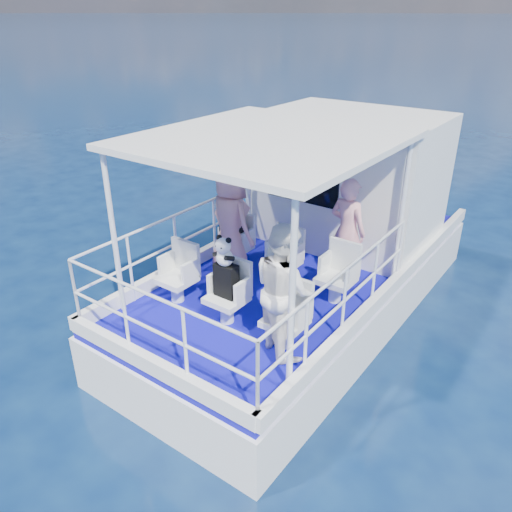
{
  "coord_description": "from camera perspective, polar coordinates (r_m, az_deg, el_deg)",
  "views": [
    {
      "loc": [
        3.57,
        -5.35,
        4.59
      ],
      "look_at": [
        -0.04,
        -0.4,
        1.57
      ],
      "focal_mm": 35.0,
      "sensor_mm": 36.0,
      "label": 1
    }
  ],
  "objects": [
    {
      "name": "ground",
      "position": [
        7.9,
        1.96,
        -9.29
      ],
      "size": [
        2000.0,
        2000.0,
        0.0
      ],
      "primitive_type": "plane",
      "color": "#081B3F",
      "rests_on": "ground"
    },
    {
      "name": "hull",
      "position": [
        8.61,
        5.73,
        -6.12
      ],
      "size": [
        3.0,
        7.0,
        1.6
      ],
      "primitive_type": "cube",
      "color": "white",
      "rests_on": "ground"
    },
    {
      "name": "deck",
      "position": [
        8.19,
        6.0,
        -1.09
      ],
      "size": [
        2.9,
        6.9,
        0.1
      ],
      "primitive_type": "cube",
      "color": "#0F0BA1",
      "rests_on": "hull"
    },
    {
      "name": "cabin",
      "position": [
        8.83,
        10.7,
        8.73
      ],
      "size": [
        2.85,
        2.0,
        2.2
      ],
      "primitive_type": "cube",
      "color": "white",
      "rests_on": "deck"
    },
    {
      "name": "canopy",
      "position": [
        6.43,
        1.36,
        13.2
      ],
      "size": [
        3.0,
        3.2,
        0.08
      ],
      "primitive_type": "cube",
      "color": "white",
      "rests_on": "cabin"
    },
    {
      "name": "canopy_posts",
      "position": [
        6.74,
        1.02,
        3.64
      ],
      "size": [
        2.77,
        2.97,
        2.2
      ],
      "color": "white",
      "rests_on": "deck"
    },
    {
      "name": "railings",
      "position": [
        6.76,
        -0.61,
        -1.92
      ],
      "size": [
        2.84,
        3.59,
        1.0
      ],
      "primitive_type": null,
      "color": "white",
      "rests_on": "deck"
    },
    {
      "name": "seat_port_fwd",
      "position": [
        7.94,
        -2.48,
        0.05
      ],
      "size": [
        0.48,
        0.46,
        0.38
      ],
      "primitive_type": "cube",
      "color": "white",
      "rests_on": "deck"
    },
    {
      "name": "seat_center_fwd",
      "position": [
        7.47,
        2.95,
        -1.74
      ],
      "size": [
        0.48,
        0.46,
        0.38
      ],
      "primitive_type": "cube",
      "color": "white",
      "rests_on": "deck"
    },
    {
      "name": "seat_stbd_fwd",
      "position": [
        7.08,
        9.05,
        -3.73
      ],
      "size": [
        0.48,
        0.46,
        0.38
      ],
      "primitive_type": "cube",
      "color": "white",
      "rests_on": "deck"
    },
    {
      "name": "seat_port_aft",
      "position": [
        7.09,
        -9.01,
        -3.7
      ],
      "size": [
        0.48,
        0.46,
        0.38
      ],
      "primitive_type": "cube",
      "color": "white",
      "rests_on": "deck"
    },
    {
      "name": "seat_center_aft",
      "position": [
        6.56,
        -3.35,
        -6.05
      ],
      "size": [
        0.48,
        0.46,
        0.38
      ],
      "primitive_type": "cube",
      "color": "white",
      "rests_on": "deck"
    },
    {
      "name": "seat_stbd_aft",
      "position": [
        6.12,
        3.29,
        -8.71
      ],
      "size": [
        0.48,
        0.46,
        0.38
      ],
      "primitive_type": "cube",
      "color": "white",
      "rests_on": "deck"
    },
    {
      "name": "passenger_port_fwd",
      "position": [
        7.52,
        -2.92,
        3.98
      ],
      "size": [
        0.72,
        0.59,
        1.69
      ],
      "primitive_type": "imported",
      "rotation": [
        0.0,
        0.0,
        2.9
      ],
      "color": "pink",
      "rests_on": "deck"
    },
    {
      "name": "passenger_stbd_fwd",
      "position": [
        7.39,
        10.39,
        2.79
      ],
      "size": [
        0.63,
        0.46,
        1.6
      ],
      "primitive_type": "imported",
      "rotation": [
        0.0,
        0.0,
        3.0
      ],
      "color": "pink",
      "rests_on": "deck"
    },
    {
      "name": "passenger_stbd_aft",
      "position": [
        5.75,
        3.16,
        -3.8
      ],
      "size": [
        1.0,
        0.94,
        1.63
      ],
      "primitive_type": "imported",
      "rotation": [
        0.0,
        0.0,
        2.6
      ],
      "color": "white",
      "rests_on": "deck"
    },
    {
      "name": "backpack_port",
      "position": [
        7.7,
        -2.75,
        2.63
      ],
      "size": [
        0.35,
        0.2,
        0.46
      ],
      "primitive_type": "cube",
      "color": "black",
      "rests_on": "seat_port_fwd"
    },
    {
      "name": "backpack_center",
      "position": [
        6.37,
        -3.42,
        -2.79
      ],
      "size": [
        0.3,
        0.17,
        0.45
      ],
      "primitive_type": "cube",
      "color": "black",
      "rests_on": "seat_center_aft"
    },
    {
      "name": "compact_camera",
      "position": [
        7.58,
        -2.76,
        4.39
      ],
      "size": [
        0.1,
        0.06,
        0.06
      ],
      "primitive_type": "cube",
      "color": "black",
      "rests_on": "backpack_port"
    },
    {
      "name": "panda",
      "position": [
        6.17,
        -3.66,
        0.58
      ],
      "size": [
        0.25,
        0.21,
        0.39
      ],
      "primitive_type": null,
      "color": "white",
      "rests_on": "backpack_center"
    }
  ]
}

